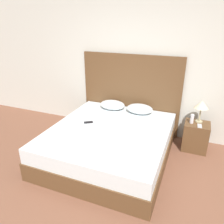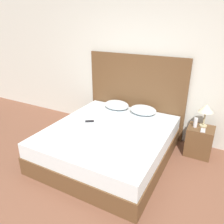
{
  "view_description": "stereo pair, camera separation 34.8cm",
  "coord_description": "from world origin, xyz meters",
  "px_view_note": "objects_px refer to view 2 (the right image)",
  "views": [
    {
      "loc": [
        1.06,
        -1.56,
        2.14
      ],
      "look_at": [
        -0.14,
        1.41,
        0.77
      ],
      "focal_mm": 35.0,
      "sensor_mm": 36.0,
      "label": 1
    },
    {
      "loc": [
        1.38,
        -1.42,
        2.14
      ],
      "look_at": [
        -0.14,
        1.41,
        0.77
      ],
      "focal_mm": 35.0,
      "sensor_mm": 36.0,
      "label": 2
    }
  ],
  "objects_px": {
    "phone_on_bed": "(90,121)",
    "table_lamp": "(206,109)",
    "nightstand": "(199,141)",
    "bed": "(109,143)",
    "phone_on_nightstand": "(203,130)"
  },
  "relations": [
    {
      "from": "nightstand",
      "to": "phone_on_nightstand",
      "type": "bearing_deg",
      "value": -70.97
    },
    {
      "from": "bed",
      "to": "table_lamp",
      "type": "distance_m",
      "value": 1.66
    },
    {
      "from": "phone_on_bed",
      "to": "phone_on_nightstand",
      "type": "distance_m",
      "value": 1.86
    },
    {
      "from": "phone_on_bed",
      "to": "nightstand",
      "type": "xyz_separation_m",
      "value": [
        1.73,
        0.7,
        -0.27
      ]
    },
    {
      "from": "nightstand",
      "to": "bed",
      "type": "bearing_deg",
      "value": -149.43
    },
    {
      "from": "bed",
      "to": "phone_on_bed",
      "type": "relative_size",
      "value": 12.71
    },
    {
      "from": "bed",
      "to": "nightstand",
      "type": "bearing_deg",
      "value": 30.57
    },
    {
      "from": "phone_on_nightstand",
      "to": "table_lamp",
      "type": "bearing_deg",
      "value": 96.9
    },
    {
      "from": "phone_on_bed",
      "to": "table_lamp",
      "type": "bearing_deg",
      "value": 23.97
    },
    {
      "from": "table_lamp",
      "to": "phone_on_nightstand",
      "type": "xyz_separation_m",
      "value": [
        0.02,
        -0.17,
        -0.3
      ]
    },
    {
      "from": "phone_on_nightstand",
      "to": "bed",
      "type": "bearing_deg",
      "value": -153.14
    },
    {
      "from": "phone_on_bed",
      "to": "phone_on_nightstand",
      "type": "relative_size",
      "value": 1.06
    },
    {
      "from": "nightstand",
      "to": "table_lamp",
      "type": "bearing_deg",
      "value": 80.97
    },
    {
      "from": "phone_on_bed",
      "to": "table_lamp",
      "type": "relative_size",
      "value": 0.42
    },
    {
      "from": "table_lamp",
      "to": "phone_on_nightstand",
      "type": "distance_m",
      "value": 0.35
    }
  ]
}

